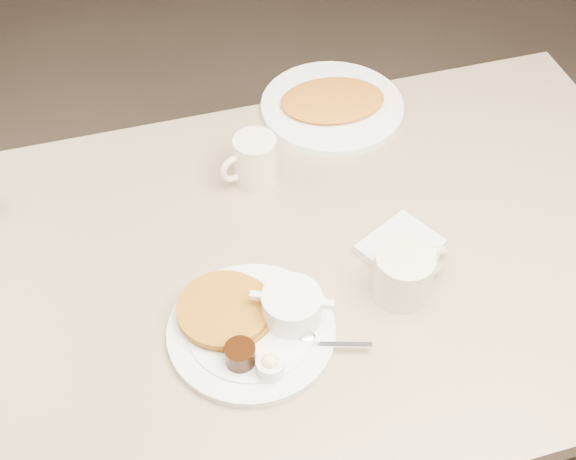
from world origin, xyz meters
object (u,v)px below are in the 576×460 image
object	(u,v)px
main_plate	(255,322)
coffee_mug_near	(405,273)
diner_table	(291,321)
coffee_mug_far	(254,161)
hash_plate	(332,104)

from	to	relation	value
main_plate	coffee_mug_near	bearing A→B (deg)	2.43
diner_table	coffee_mug_far	bearing A→B (deg)	91.88
main_plate	coffee_mug_near	distance (m)	0.26
diner_table	main_plate	distance (m)	0.25
coffee_mug_near	hash_plate	size ratio (longest dim) A/B	0.46
diner_table	coffee_mug_far	xyz separation A→B (m)	(-0.01, 0.23, 0.22)
hash_plate	coffee_mug_far	bearing A→B (deg)	-142.67
coffee_mug_near	diner_table	bearing A→B (deg)	147.34
coffee_mug_far	hash_plate	xyz separation A→B (m)	(0.21, 0.16, -0.04)
main_plate	coffee_mug_near	xyz separation A→B (m)	(0.26, 0.01, 0.02)
coffee_mug_near	coffee_mug_far	world-z (taller)	coffee_mug_far
coffee_mug_near	coffee_mug_far	xyz separation A→B (m)	(-0.18, 0.34, 0.00)
hash_plate	coffee_mug_near	bearing A→B (deg)	-94.33
main_plate	coffee_mug_far	size ratio (longest dim) A/B	2.91
main_plate	hash_plate	world-z (taller)	main_plate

